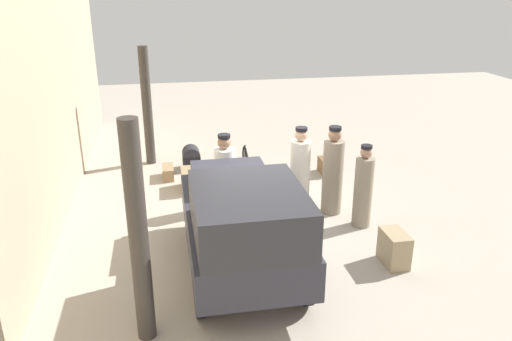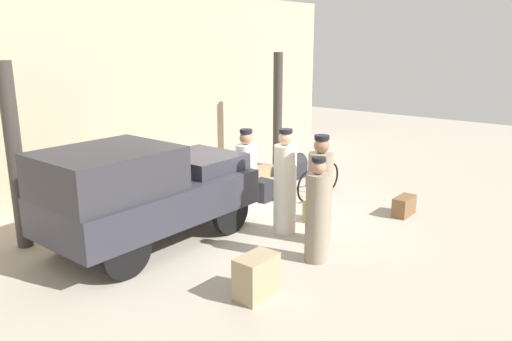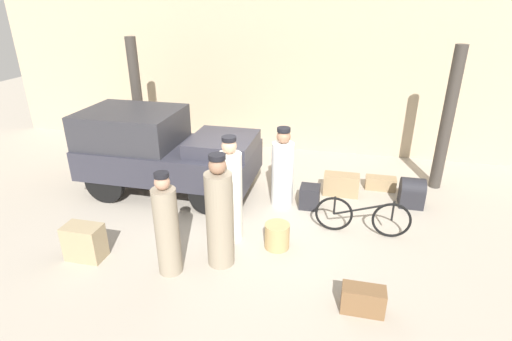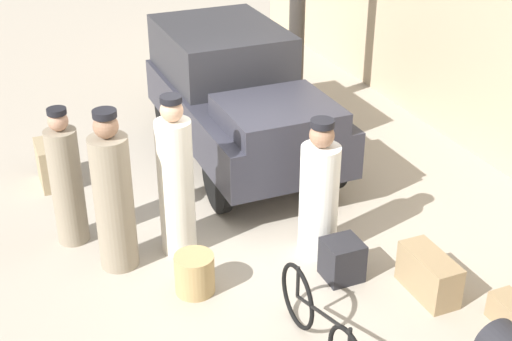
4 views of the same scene
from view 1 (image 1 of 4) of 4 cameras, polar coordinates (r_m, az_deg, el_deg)
The scene contains 17 objects.
ground_plane at distance 10.21m, azimuth 1.32°, elevation -5.31°, with size 30.00×30.00×0.00m, color #A89E8E.
station_building_facade at distance 9.49m, azimuth -23.53°, elevation 5.39°, with size 16.00×0.15×4.50m.
canopy_pillar_left at distance 6.44m, azimuth -13.30°, elevation -7.27°, with size 0.25×0.25×3.03m.
canopy_pillar_right at distance 13.08m, azimuth -12.35°, elevation 7.15°, with size 0.25×0.25×3.03m.
truck at distance 7.90m, azimuth -1.62°, elevation -5.70°, with size 3.59×1.72×1.74m.
bicycle at distance 12.02m, azimuth -0.87°, elevation 0.58°, with size 1.65×0.04×0.70m.
wicker_basket at distance 10.97m, azimuth 4.23°, elevation -2.22°, with size 0.42×0.42×0.43m.
porter_carrying_trunk at distance 10.34m, azimuth -3.57°, elevation -0.59°, with size 0.43×0.43×1.62m.
porter_standing_middle at distance 9.97m, azimuth 5.04°, elevation -0.65°, with size 0.40×0.40×1.87m.
porter_with_bicycle at distance 10.21m, azimuth 8.76°, elevation -0.42°, with size 0.42×0.42×1.84m.
porter_lifting_near_truck at distance 9.78m, azimuth 12.15°, elevation -2.14°, with size 0.36×0.36×1.65m.
trunk_barrel_dark at distance 12.83m, azimuth -7.40°, elevation 1.44°, with size 0.46×0.44×0.58m.
suitcase_black_upright at distance 12.34m, azimuth -10.02°, elevation -0.19°, with size 0.64×0.26×0.29m.
trunk_large_brown at distance 11.04m, azimuth -3.94°, elevation -2.01°, with size 0.38×0.39×0.44m.
trunk_umber_medium at distance 8.79m, azimuth 15.51°, elevation -8.57°, with size 0.60×0.36×0.58m.
trunk_wicker_pale at distance 12.54m, azimuth 7.98°, elevation 0.50°, with size 0.57×0.27×0.38m.
suitcase_small_leather at distance 11.53m, azimuth -7.69°, elevation -1.08°, with size 0.73×0.32×0.46m.
Camera 1 is at (-8.97, 1.93, 4.48)m, focal length 35.00 mm.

